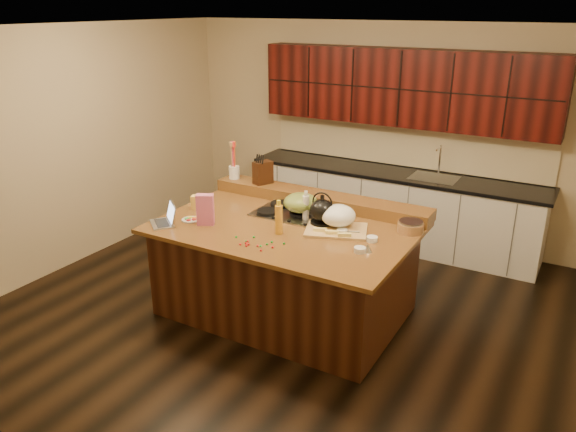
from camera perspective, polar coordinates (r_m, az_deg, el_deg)
The scene contains 36 objects.
room at distance 5.17m, azimuth -0.28°, elevation 3.46°, with size 5.52×5.02×2.72m.
island at distance 5.50m, azimuth -0.26°, elevation -5.39°, with size 2.40×1.60×0.92m.
back_ledge at distance 5.87m, azimuth 3.15°, elevation 1.78°, with size 2.40×0.30×0.12m, color black.
cooktop at distance 5.55m, azimuth 1.28°, elevation 0.17°, with size 0.92×0.52×0.05m.
back_counter at distance 7.11m, azimuth 10.91°, elevation 4.86°, with size 3.70×0.66×2.40m.
kettle at distance 5.27m, azimuth 3.48°, elevation 0.56°, with size 0.24×0.24×0.21m, color black.
green_bowl at distance 5.51m, azimuth 1.29°, elevation 1.37°, with size 0.34×0.34×0.19m, color olive.
laptop at distance 5.47m, azimuth -12.27°, elevation -0.24°, with size 0.36×0.35×0.20m.
oil_bottle at distance 5.08m, azimuth -0.94°, elevation -0.37°, with size 0.07×0.07×0.27m, color gold.
vinegar_bottle at distance 5.40m, azimuth 1.82°, elevation 0.80°, with size 0.06×0.06×0.25m, color silver.
wooden_tray at distance 5.22m, azimuth 5.08°, elevation -0.29°, with size 0.66×0.57×0.23m.
ramekin_a at distance 4.78m, azimuth 7.31°, elevation -3.43°, with size 0.10×0.10×0.04m, color white.
ramekin_b at distance 5.01m, azimuth 8.53°, elevation -2.33°, with size 0.10×0.10×0.04m, color white.
ramekin_c at distance 5.14m, azimuth 5.54°, elevation -1.58°, with size 0.10×0.10×0.04m, color white.
strainer_bowl at distance 5.27m, azimuth 12.35°, elevation -1.15°, with size 0.24×0.24×0.09m, color #996B3F.
kitchen_timer at distance 4.80m, azimuth 8.10°, elevation -3.23°, with size 0.08×0.08×0.07m, color silver.
pink_bag at distance 5.35m, azimuth -8.41°, elevation 0.64°, with size 0.16×0.09×0.30m, color #CC608B.
candy_plate at distance 5.52m, azimuth -9.83°, elevation -0.37°, with size 0.18×0.18×0.01m, color white.
package_box at distance 5.79m, azimuth -9.26°, elevation 1.35°, with size 0.10×0.07×0.14m, color #F5CA56.
utensil_crock at distance 6.36m, azimuth -5.49°, elevation 4.44°, with size 0.12×0.12×0.14m, color white.
knife_block at distance 6.14m, azimuth -2.57°, elevation 4.43°, with size 0.12×0.20×0.25m, color black.
gumdrop_0 at distance 4.86m, azimuth -3.09°, elevation -3.04°, with size 0.02×0.02×0.02m, color red.
gumdrop_1 at distance 5.04m, azimuth -3.49°, elevation -2.14°, with size 0.02×0.02×0.02m, color #198C26.
gumdrop_2 at distance 4.96m, azimuth -4.12°, elevation -2.58°, with size 0.02×0.02×0.02m, color red.
gumdrop_3 at distance 4.90m, azimuth -0.41°, elevation -2.81°, with size 0.02×0.02×0.02m, color #198C26.
gumdrop_4 at distance 4.89m, azimuth -4.02°, elevation -2.89°, with size 0.02×0.02×0.02m, color red.
gumdrop_5 at distance 4.89m, azimuth -2.15°, elevation -2.87°, with size 0.02×0.02×0.02m, color #198C26.
gumdrop_6 at distance 4.90m, azimuth -4.87°, elevation -2.87°, with size 0.02×0.02×0.02m, color red.
gumdrop_7 at distance 5.06m, azimuth -5.28°, elevation -2.12°, with size 0.02×0.02×0.02m, color #198C26.
gumdrop_8 at distance 4.83m, azimuth -1.57°, elevation -3.19°, with size 0.02×0.02×0.02m, color red.
gumdrop_9 at distance 4.86m, azimuth -2.79°, elevation -3.06°, with size 0.02×0.02×0.02m, color #198C26.
gumdrop_10 at distance 4.92m, azimuth -4.29°, elevation -2.76°, with size 0.02×0.02×0.02m, color red.
gumdrop_11 at distance 4.93m, azimuth -1.66°, elevation -2.65°, with size 0.02×0.02×0.02m, color #198C26.
gumdrop_12 at distance 4.77m, azimuth -2.76°, elevation -3.51°, with size 0.02×0.02×0.02m, color red.
gumdrop_13 at distance 4.96m, azimuth -4.27°, elevation -2.56°, with size 0.02×0.02×0.02m, color #198C26.
gumdrop_14 at distance 4.87m, azimuth -4.24°, elevation -3.03°, with size 0.02×0.02×0.02m, color red.
Camera 1 is at (2.47, -4.27, 2.89)m, focal length 35.00 mm.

